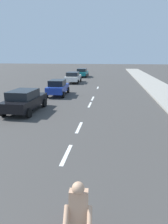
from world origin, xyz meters
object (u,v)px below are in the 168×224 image
Objects in this scene: parked_car_black at (25,100)px; parked_car_teal at (82,72)px; parked_car_blue at (58,87)px; parked_car_white at (73,77)px.

parked_car_teal is (0.46, 24.55, 0.00)m from parked_car_black.
parked_car_blue and parked_car_teal have the same top height.
parked_car_white is at bearing 89.90° from parked_car_black.
parked_car_teal is (-0.25, 18.31, 0.01)m from parked_car_blue.
parked_car_black and parked_car_blue have the same top height.
parked_car_black is 6.28m from parked_car_blue.
parked_car_black is 1.10× the size of parked_car_blue.
parked_car_teal is (0.09, 8.45, -0.00)m from parked_car_white.
parked_car_blue is 0.87× the size of parked_car_white.
parked_car_blue is at bearing -89.73° from parked_car_white.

